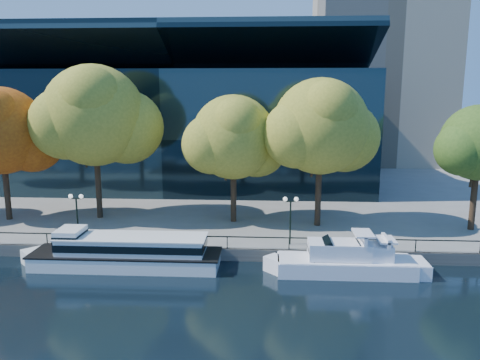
# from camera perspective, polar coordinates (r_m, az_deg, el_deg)

# --- Properties ---
(ground) EXTENTS (160.00, 160.00, 0.00)m
(ground) POSITION_cam_1_polar(r_m,az_deg,el_deg) (36.49, -10.00, -11.17)
(ground) COLOR black
(ground) RESTS_ON ground
(promenade) EXTENTS (90.00, 67.08, 1.00)m
(promenade) POSITION_cam_1_polar(r_m,az_deg,el_deg) (70.95, -3.34, 0.22)
(promenade) COLOR slate
(promenade) RESTS_ON ground
(railing) EXTENTS (88.20, 0.08, 0.99)m
(railing) POSITION_cam_1_polar(r_m,az_deg,el_deg) (38.82, -9.00, -6.73)
(railing) COLOR black
(railing) RESTS_ON promenade
(convention_building) EXTENTS (50.00, 24.57, 21.43)m
(convention_building) POSITION_cam_1_polar(r_m,az_deg,el_deg) (65.99, -7.35, 6.36)
(convention_building) COLOR black
(convention_building) RESTS_ON ground
(tour_boat) EXTENTS (16.04, 3.58, 3.04)m
(tour_boat) POSITION_cam_1_polar(r_m,az_deg,el_deg) (37.94, -14.28, -8.38)
(tour_boat) COLOR white
(tour_boat) RESTS_ON ground
(cruiser_near) EXTENTS (11.24, 2.89, 3.26)m
(cruiser_near) POSITION_cam_1_polar(r_m,az_deg,el_deg) (36.38, 12.01, -9.60)
(cruiser_near) COLOR white
(cruiser_near) RESTS_ON ground
(cruiser_far) EXTENTS (9.19, 2.55, 3.00)m
(cruiser_far) POSITION_cam_1_polar(r_m,az_deg,el_deg) (36.73, 15.11, -9.64)
(cruiser_far) COLOR white
(cruiser_far) RESTS_ON ground
(tree_1) EXTENTS (10.48, 8.59, 12.99)m
(tree_1) POSITION_cam_1_polar(r_m,az_deg,el_deg) (50.45, -26.95, 5.18)
(tree_1) COLOR black
(tree_1) RESTS_ON promenade
(tree_2) EXTENTS (12.27, 10.06, 15.11)m
(tree_2) POSITION_cam_1_polar(r_m,az_deg,el_deg) (47.66, -17.13, 7.27)
(tree_2) COLOR black
(tree_2) RESTS_ON promenade
(tree_3) EXTENTS (10.00, 8.20, 12.24)m
(tree_3) POSITION_cam_1_polar(r_m,az_deg,el_deg) (44.35, -0.61, 5.01)
(tree_3) COLOR black
(tree_3) RESTS_ON promenade
(tree_4) EXTENTS (11.00, 9.02, 13.76)m
(tree_4) POSITION_cam_1_polar(r_m,az_deg,el_deg) (43.51, 10.01, 6.20)
(tree_4) COLOR black
(tree_4) RESTS_ON promenade
(lamp_1) EXTENTS (1.26, 0.36, 4.03)m
(lamp_1) POSITION_cam_1_polar(r_m,az_deg,el_deg) (41.76, -19.31, -3.05)
(lamp_1) COLOR black
(lamp_1) RESTS_ON promenade
(lamp_2) EXTENTS (1.26, 0.36, 4.03)m
(lamp_2) POSITION_cam_1_polar(r_m,az_deg,el_deg) (38.64, 6.18, -3.59)
(lamp_2) COLOR black
(lamp_2) RESTS_ON promenade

